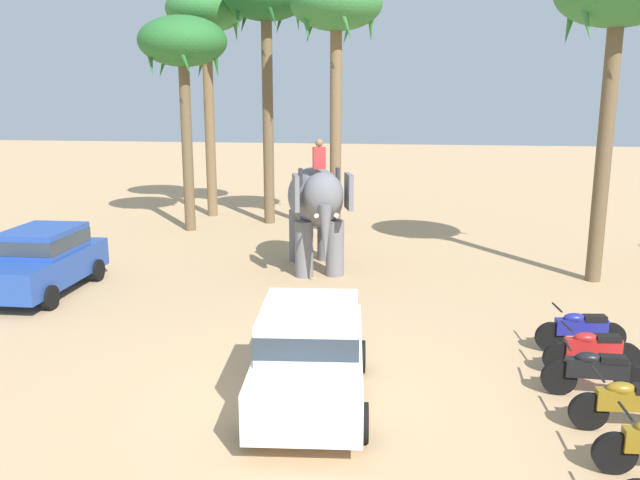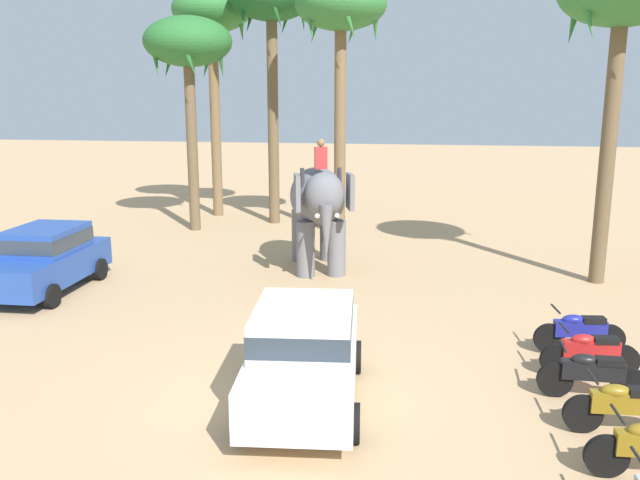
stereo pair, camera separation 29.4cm
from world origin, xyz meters
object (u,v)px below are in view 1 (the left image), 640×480
palm_tree_leaning_seaward (336,13)px  motorcycle_far_in_row (593,350)px  car_parked_far_side (43,258)px  motorcycle_mid_row (630,403)px  palm_tree_left_of_road (266,6)px  palm_tree_far_back (618,2)px  elephant_with_mahout (316,203)px  palm_tree_behind_elephant (206,18)px  motorcycle_end_of_row (581,329)px  palm_tree_near_hut (183,47)px  car_sedan_foreground (310,350)px  motorcycle_fourth_in_row (596,371)px

palm_tree_leaning_seaward → motorcycle_far_in_row: bearing=-62.0°
car_parked_far_side → palm_tree_leaning_seaward: palm_tree_leaning_seaward is taller
motorcycle_mid_row → palm_tree_left_of_road: bearing=120.2°
car_parked_far_side → palm_tree_far_back: size_ratio=0.49×
elephant_with_mahout → motorcycle_mid_row: bearing=-54.8°
motorcycle_mid_row → palm_tree_behind_elephant: size_ratio=0.19×
elephant_with_mahout → palm_tree_far_back: (7.78, -0.01, 5.38)m
palm_tree_left_of_road → motorcycle_mid_row: bearing=-59.8°
car_parked_far_side → palm_tree_leaning_seaward: size_ratio=0.46×
palm_tree_far_back → palm_tree_behind_elephant: bearing=148.7°
motorcycle_end_of_row → palm_tree_left_of_road: bearing=126.4°
elephant_with_mahout → motorcycle_end_of_row: elephant_with_mahout is taller
elephant_with_mahout → motorcycle_end_of_row: 8.43m
elephant_with_mahout → palm_tree_behind_elephant: palm_tree_behind_elephant is taller
palm_tree_near_hut → palm_tree_far_back: palm_tree_far_back is taller
palm_tree_leaning_seaward → car_parked_far_side: bearing=-127.7°
palm_tree_behind_elephant → motorcycle_mid_row: bearing=-54.9°
car_parked_far_side → car_sedan_foreground: bearing=-33.5°
motorcycle_far_in_row → palm_tree_behind_elephant: 20.52m
motorcycle_fourth_in_row → motorcycle_end_of_row: (0.22, 2.11, 0.00)m
car_sedan_foreground → palm_tree_leaning_seaward: bearing=95.5°
motorcycle_fourth_in_row → motorcycle_end_of_row: size_ratio=1.00×
elephant_with_mahout → motorcycle_far_in_row: bearing=-47.0°
car_sedan_foreground → palm_tree_behind_elephant: bearing=112.6°
motorcycle_mid_row → palm_tree_left_of_road: (-9.18, 15.75, 7.87)m
motorcycle_fourth_in_row → palm_tree_leaning_seaward: (-6.09, 12.78, 7.36)m
motorcycle_far_in_row → motorcycle_end_of_row: same height
motorcycle_far_in_row → palm_tree_far_back: palm_tree_far_back is taller
motorcycle_mid_row → motorcycle_end_of_row: bearing=89.6°
palm_tree_left_of_road → palm_tree_leaning_seaward: bearing=-32.0°
elephant_with_mahout → motorcycle_far_in_row: elephant_with_mahout is taller
car_parked_far_side → palm_tree_near_hut: 10.26m
car_sedan_foreground → motorcycle_mid_row: car_sedan_foreground is taller
car_sedan_foreground → palm_tree_left_of_road: 17.71m
palm_tree_behind_elephant → palm_tree_leaning_seaward: (5.68, -3.06, -0.27)m
elephant_with_mahout → motorcycle_fourth_in_row: (5.99, -7.61, -1.53)m
motorcycle_end_of_row → palm_tree_leaning_seaward: bearing=120.6°
palm_tree_left_of_road → motorcycle_far_in_row: bearing=-56.0°
motorcycle_fourth_in_row → palm_tree_far_back: 10.42m
motorcycle_end_of_row → palm_tree_near_hut: bearing=138.3°
car_parked_far_side → palm_tree_near_hut: (0.99, 8.41, 5.80)m
elephant_with_mahout → palm_tree_behind_elephant: size_ratio=0.43×
palm_tree_behind_elephant → palm_tree_leaning_seaward: 6.45m
motorcycle_end_of_row → palm_tree_leaning_seaward: palm_tree_leaning_seaward is taller
palm_tree_far_back → palm_tree_leaning_seaward: 9.44m
motorcycle_fourth_in_row → motorcycle_end_of_row: bearing=83.9°
palm_tree_behind_elephant → palm_tree_far_back: bearing=-31.3°
motorcycle_mid_row → palm_tree_leaning_seaward: 16.97m
car_sedan_foreground → palm_tree_behind_elephant: 19.53m
motorcycle_far_in_row → motorcycle_end_of_row: (0.04, 1.11, 0.00)m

